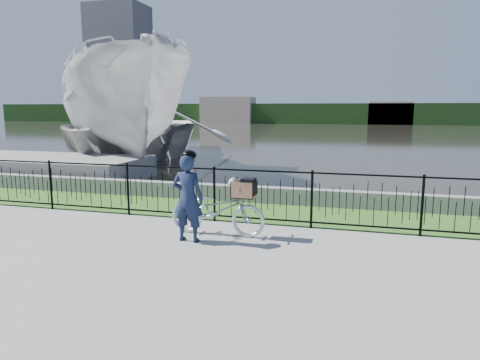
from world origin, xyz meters
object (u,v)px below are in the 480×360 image
(bicycle_rig, at_px, (218,209))
(boat_near, at_px, (122,108))
(boat_far, at_px, (132,130))
(dock, at_px, (7,165))
(cyclist, at_px, (188,197))

(bicycle_rig, relative_size, boat_near, 0.15)
(boat_far, bearing_deg, boat_near, -66.94)
(dock, xyz_separation_m, boat_far, (1.29, 6.39, 0.93))
(dock, relative_size, cyclist, 6.17)
(boat_near, relative_size, boat_far, 0.86)
(dock, height_order, boat_far, boat_far)
(cyclist, height_order, boat_far, boat_far)
(bicycle_rig, distance_m, boat_far, 13.83)
(boat_near, height_order, boat_far, boat_near)
(cyclist, height_order, boat_near, boat_near)
(dock, height_order, boat_near, boat_near)
(dock, xyz_separation_m, cyclist, (8.99, -5.30, 0.45))
(cyclist, relative_size, boat_far, 0.12)
(bicycle_rig, bearing_deg, boat_near, 129.40)
(dock, relative_size, bicycle_rig, 5.54)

